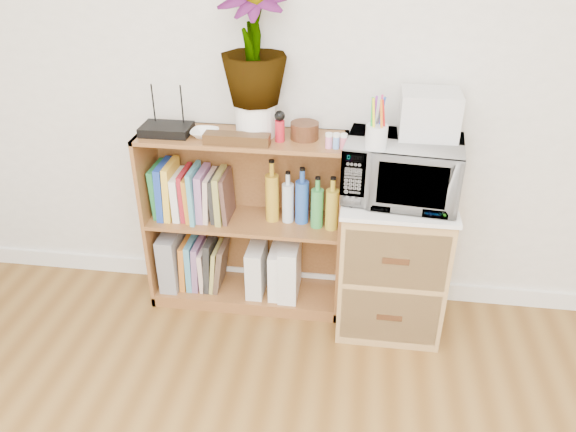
# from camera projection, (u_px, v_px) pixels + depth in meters

# --- Properties ---
(skirting_board) EXTENTS (4.00, 0.02, 0.10)m
(skirting_board) POSITION_uv_depth(u_px,v_px,m) (314.00, 280.00, 3.16)
(skirting_board) COLOR white
(skirting_board) RESTS_ON ground
(bookshelf) EXTENTS (1.00, 0.30, 0.95)m
(bookshelf) POSITION_uv_depth(u_px,v_px,m) (245.00, 223.00, 2.87)
(bookshelf) COLOR brown
(bookshelf) RESTS_ON ground
(wicker_unit) EXTENTS (0.50, 0.45, 0.70)m
(wicker_unit) POSITION_uv_depth(u_px,v_px,m) (391.00, 263.00, 2.78)
(wicker_unit) COLOR #9E7542
(wicker_unit) RESTS_ON ground
(microwave) EXTENTS (0.54, 0.39, 0.28)m
(microwave) POSITION_uv_depth(u_px,v_px,m) (402.00, 170.00, 2.52)
(microwave) COLOR white
(microwave) RESTS_ON wicker_unit
(pen_cup) EXTENTS (0.09, 0.09, 0.10)m
(pen_cup) POSITION_uv_depth(u_px,v_px,m) (376.00, 137.00, 2.35)
(pen_cup) COLOR silver
(pen_cup) RESTS_ON microwave
(small_appliance) EXTENTS (0.25, 0.21, 0.20)m
(small_appliance) POSITION_uv_depth(u_px,v_px,m) (429.00, 114.00, 2.45)
(small_appliance) COLOR silver
(small_appliance) RESTS_ON microwave
(router) EXTENTS (0.23, 0.16, 0.04)m
(router) POSITION_uv_depth(u_px,v_px,m) (167.00, 129.00, 2.65)
(router) COLOR black
(router) RESTS_ON bookshelf
(white_bowl) EXTENTS (0.13, 0.13, 0.03)m
(white_bowl) POSITION_uv_depth(u_px,v_px,m) (205.00, 133.00, 2.62)
(white_bowl) COLOR white
(white_bowl) RESTS_ON bookshelf
(plant_pot) EXTENTS (0.18, 0.18, 0.16)m
(plant_pot) POSITION_uv_depth(u_px,v_px,m) (255.00, 119.00, 2.61)
(plant_pot) COLOR white
(plant_pot) RESTS_ON bookshelf
(potted_plant) EXTENTS (0.30, 0.30, 0.54)m
(potted_plant) POSITION_uv_depth(u_px,v_px,m) (253.00, 42.00, 2.44)
(potted_plant) COLOR #39692A
(potted_plant) RESTS_ON plant_pot
(trinket_box) EXTENTS (0.30, 0.08, 0.05)m
(trinket_box) POSITION_uv_depth(u_px,v_px,m) (237.00, 139.00, 2.54)
(trinket_box) COLOR #34210E
(trinket_box) RESTS_ON bookshelf
(kokeshi_doll) EXTENTS (0.04, 0.04, 0.10)m
(kokeshi_doll) POSITION_uv_depth(u_px,v_px,m) (280.00, 131.00, 2.55)
(kokeshi_doll) COLOR red
(kokeshi_doll) RESTS_ON bookshelf
(wooden_bowl) EXTENTS (0.13, 0.13, 0.08)m
(wooden_bowl) POSITION_uv_depth(u_px,v_px,m) (305.00, 131.00, 2.59)
(wooden_bowl) COLOR #3C2210
(wooden_bowl) RESTS_ON bookshelf
(paint_jars) EXTENTS (0.10, 0.04, 0.05)m
(paint_jars) POSITION_uv_depth(u_px,v_px,m) (336.00, 143.00, 2.49)
(paint_jars) COLOR pink
(paint_jars) RESTS_ON bookshelf
(file_box) EXTENTS (0.09, 0.25, 0.31)m
(file_box) POSITION_uv_depth(u_px,v_px,m) (173.00, 257.00, 3.04)
(file_box) COLOR gray
(file_box) RESTS_ON bookshelf
(magazine_holder_left) EXTENTS (0.09, 0.22, 0.27)m
(magazine_holder_left) POSITION_uv_depth(u_px,v_px,m) (257.00, 268.00, 2.99)
(magazine_holder_left) COLOR silver
(magazine_holder_left) RESTS_ON bookshelf
(magazine_holder_mid) EXTENTS (0.09, 0.22, 0.27)m
(magazine_holder_mid) POSITION_uv_depth(u_px,v_px,m) (279.00, 270.00, 2.97)
(magazine_holder_mid) COLOR white
(magazine_holder_mid) RESTS_ON bookshelf
(magazine_holder_right) EXTENTS (0.10, 0.24, 0.30)m
(magazine_holder_right) POSITION_uv_depth(u_px,v_px,m) (290.00, 269.00, 2.96)
(magazine_holder_right) COLOR silver
(magazine_holder_right) RESTS_ON bookshelf
(cookbooks) EXTENTS (0.39, 0.20, 0.29)m
(cookbooks) POSITION_uv_depth(u_px,v_px,m) (191.00, 193.00, 2.83)
(cookbooks) COLOR #217E3C
(cookbooks) RESTS_ON bookshelf
(liquor_bottles) EXTENTS (0.45, 0.07, 0.32)m
(liquor_bottles) POSITION_uv_depth(u_px,v_px,m) (309.00, 199.00, 2.75)
(liquor_bottles) COLOR #BC9023
(liquor_bottles) RESTS_ON bookshelf
(lower_books) EXTENTS (0.25, 0.19, 0.30)m
(lower_books) POSITION_uv_depth(u_px,v_px,m) (204.00, 263.00, 3.03)
(lower_books) COLOR #C16B22
(lower_books) RESTS_ON bookshelf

